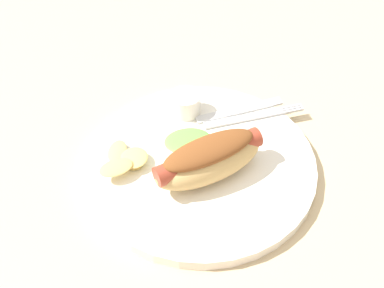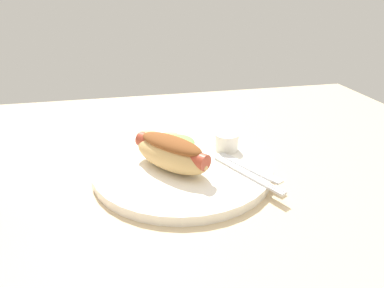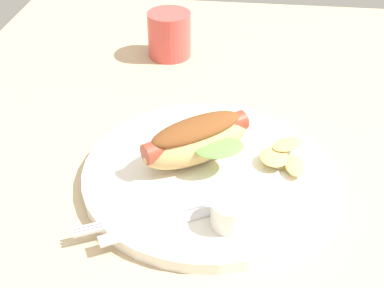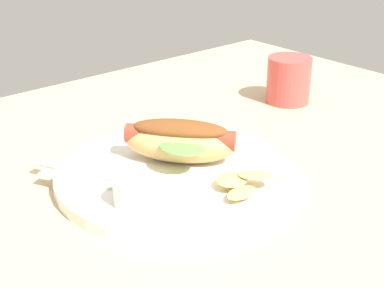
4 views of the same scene
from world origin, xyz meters
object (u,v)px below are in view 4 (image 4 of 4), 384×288
object	(u,v)px
knife	(87,181)
drinking_cup	(289,80)
hot_dog	(180,140)
chips_pile	(241,183)
plate	(177,173)
fork	(86,173)
sauce_ramekin	(133,191)

from	to	relation	value
knife	drinking_cup	distance (cm)	44.09
hot_dog	chips_pile	xyz separation A→B (cm)	(-0.35, 10.79, -1.99)
knife	chips_pile	xyz separation A→B (cm)	(-12.78, 13.55, 0.82)
plate	chips_pile	bearing A→B (deg)	101.76
plate	drinking_cup	size ratio (longest dim) A/B	3.84
hot_dog	knife	world-z (taller)	hot_dog
plate	hot_dog	distance (cm)	4.32
hot_dog	drinking_cup	bearing A→B (deg)	-113.44
hot_dog	knife	xyz separation A→B (cm)	(12.43, -2.76, -2.82)
knife	drinking_cup	world-z (taller)	drinking_cup
drinking_cup	knife	bearing A→B (deg)	7.32
fork	hot_dog	bearing A→B (deg)	-137.83
hot_dog	chips_pile	world-z (taller)	hot_dog
hot_dog	fork	distance (cm)	12.59
chips_pile	sauce_ramekin	bearing A→B (deg)	-27.46
sauce_ramekin	fork	xyz separation A→B (cm)	(0.33, -9.56, -1.37)
sauce_ramekin	knife	bearing A→B (deg)	-79.56
sauce_ramekin	chips_pile	distance (cm)	12.83
plate	drinking_cup	world-z (taller)	drinking_cup
knife	fork	bearing A→B (deg)	-58.08
sauce_ramekin	drinking_cup	distance (cm)	44.31
sauce_ramekin	chips_pile	xyz separation A→B (cm)	(-11.37, 5.91, -0.57)
plate	drinking_cup	distance (cm)	34.41
fork	drinking_cup	bearing A→B (deg)	-110.50
plate	chips_pile	world-z (taller)	chips_pile
fork	drinking_cup	size ratio (longest dim) A/B	1.76
fork	knife	distance (cm)	2.20
sauce_ramekin	drinking_cup	size ratio (longest dim) A/B	0.55
plate	chips_pile	size ratio (longest dim) A/B	3.83
plate	sauce_ramekin	world-z (taller)	sauce_ramekin
plate	fork	size ratio (longest dim) A/B	2.18
plate	knife	bearing A→B (deg)	-20.43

